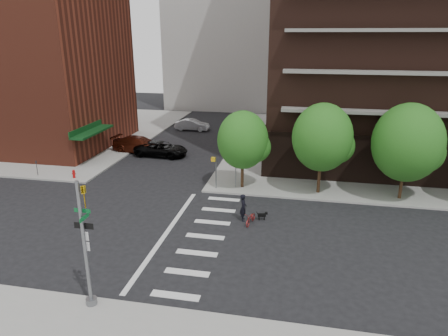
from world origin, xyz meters
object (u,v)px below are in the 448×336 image
Objects in this scene: fire_hydrant at (74,173)px; parked_car_maroon at (140,145)px; parked_car_silver at (192,125)px; dog_walker at (243,207)px; parked_car_black at (161,149)px; scooter at (251,218)px; traffic_signal at (86,255)px.

parked_car_maroon reaches higher than fire_hydrant.
dog_walker is at bearing -155.84° from parked_car_silver.
dog_walker reaches higher than parked_car_black.
parked_car_maroon is at bearing 146.02° from scooter.
scooter is 0.90m from dog_walker.
traffic_signal is at bearing -164.74° from parked_car_black.
parked_car_maroon is at bearing 74.61° from parked_car_black.
dog_walker is at bearing -18.19° from fire_hydrant.
parked_car_silver is (5.00, 19.92, 0.18)m from fire_hydrant.
dog_walker is (13.16, -14.06, 0.09)m from parked_car_maroon.
fire_hydrant is 9.28m from parked_car_maroon.
traffic_signal reaches higher than fire_hydrant.
traffic_signal is 1.11× the size of parked_car_black.
fire_hydrant is 16.95m from scooter.
parked_car_black is at bearing 23.70° from dog_walker.
parked_car_maroon is at bearing 28.33° from dog_walker.
parked_car_black reaches higher than scooter.
traffic_signal is 3.20× the size of dog_walker.
scooter is at bearing -19.02° from fire_hydrant.
parked_car_black is at bearing -178.53° from parked_car_silver.
parked_car_maroon reaches higher than scooter.
traffic_signal is at bearing -108.92° from scooter.
traffic_signal reaches higher than scooter.
fire_hydrant is at bearing 151.36° from parked_car_black.
traffic_signal is 18.42m from fire_hydrant.
fire_hydrant reaches higher than scooter.
scooter is at bearing -142.81° from dog_walker.
parked_car_maroon is (2.30, 8.98, 0.29)m from fire_hydrant.
traffic_signal is at bearing -56.74° from fire_hydrant.
parked_car_black is at bearing 58.25° from fire_hydrant.
parked_car_maroon is (-7.73, 24.28, -1.86)m from traffic_signal.
parked_car_black is (5.00, 8.08, 0.20)m from fire_hydrant.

